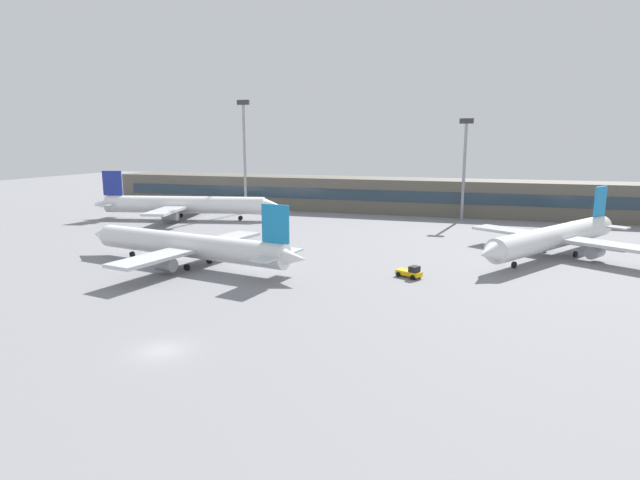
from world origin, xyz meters
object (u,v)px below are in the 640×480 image
Objects in this scene: airplane_near at (187,245)px; baggage_tug_yellow at (410,272)px; airplane_mid at (555,237)px; floodlight_tower_west at (244,149)px; floodlight_tower_east at (464,162)px; airplane_far at (186,205)px.

airplane_near reaches higher than baggage_tug_yellow.
airplane_mid is 79.82m from floodlight_tower_west.
floodlight_tower_east is at bearing 113.61° from airplane_mid.
airplane_near is at bearing -72.74° from floodlight_tower_west.
floodlight_tower_west reaches higher than airplane_far.
floodlight_tower_east is (37.79, 60.82, 10.85)m from airplane_near.
airplane_far is 70.74m from baggage_tug_yellow.
floodlight_tower_west reaches higher than airplane_mid.
airplane_mid is 1.58× the size of floodlight_tower_east.
baggage_tug_yellow is at bearing -94.32° from floodlight_tower_east.
floodlight_tower_east is at bearing 85.68° from baggage_tug_yellow.
baggage_tug_yellow is at bearing -46.32° from floodlight_tower_west.
airplane_mid is 0.81× the size of airplane_far.
airplane_far reaches higher than airplane_mid.
airplane_near is 60.72m from floodlight_tower_west.
baggage_tug_yellow is at bearing -32.60° from airplane_far.
floodlight_tower_west is at bearing 133.68° from baggage_tug_yellow.
floodlight_tower_west is at bearing -175.57° from floodlight_tower_east.
floodlight_tower_east is (-16.19, 37.05, 10.74)m from airplane_mid.
floodlight_tower_east is (4.36, 57.70, 13.18)m from baggage_tug_yellow.
floodlight_tower_west is (-71.55, 32.76, 13.40)m from airplane_mid.
floodlight_tower_east is (55.36, 4.29, -2.67)m from floodlight_tower_west.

